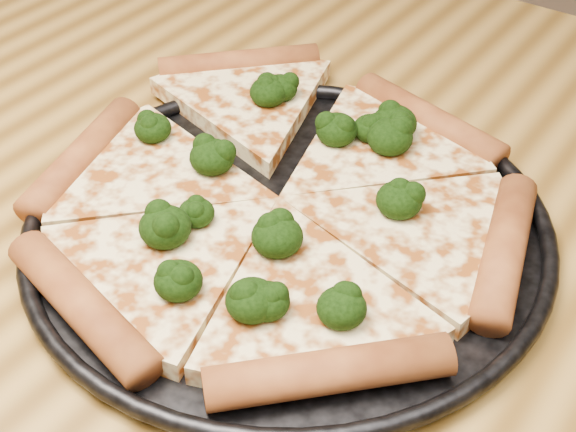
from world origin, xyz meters
The scene contains 4 objects.
dining_table centered at (0.00, 0.00, 0.66)m, with size 1.20×0.90×0.75m.
pizza_pan centered at (0.11, 0.02, 0.76)m, with size 0.35×0.35×0.02m.
pizza centered at (0.09, 0.04, 0.77)m, with size 0.37×0.36×0.03m.
broccoli_florets centered at (0.10, 0.04, 0.78)m, with size 0.24×0.25×0.02m.
Camera 1 is at (0.35, -0.32, 1.11)m, focal length 51.41 mm.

